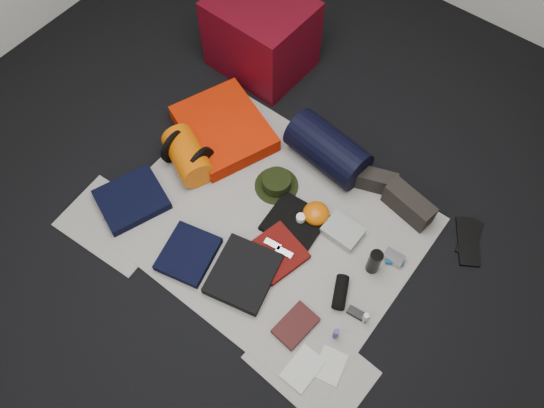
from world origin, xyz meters
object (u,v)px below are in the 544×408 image
Objects in this scene: red_cabinet at (261,35)px; stuff_sack at (188,156)px; water_bottle at (374,262)px; sleeping_pad at (224,129)px; navy_duffel at (328,149)px; paperback_book at (296,325)px; compact_camera at (394,258)px.

red_cabinet is 0.95m from stuff_sack.
stuff_sack is at bearing -175.04° from water_bottle.
red_cabinet reaches higher than stuff_sack.
sleeping_pad is 1.23m from water_bottle.
stuff_sack reaches higher than water_bottle.
red_cabinet is 0.91m from navy_duffel.
paperback_book is (1.09, -0.40, -0.08)m from stuff_sack.
navy_duffel reaches higher than stuff_sack.
compact_camera is (0.06, 0.12, -0.07)m from water_bottle.
paperback_book is (-0.14, -0.51, -0.07)m from water_bottle.
compact_camera is 0.66m from paperback_book.
compact_camera is (1.28, -0.09, -0.03)m from sleeping_pad.
red_cabinet is 1.63m from water_bottle.
paperback_book is at bearing -44.55° from red_cabinet.
paperback_book is at bearing -104.91° from water_bottle.
water_bottle is (1.22, -0.20, 0.04)m from sleeping_pad.
water_bottle is (1.23, 0.11, -0.01)m from stuff_sack.
stuff_sack is at bearing -173.13° from compact_camera.
navy_duffel is 0.73m from water_bottle.
red_cabinet is at bearing 160.78° from navy_duffel.
compact_camera reaches higher than paperback_book.
stuff_sack is 0.82m from navy_duffel.
navy_duffel is at bearing 144.85° from water_bottle.
sleeping_pad is at bearing 152.49° from paperback_book.
stuff_sack is (-0.01, -0.31, 0.05)m from sleeping_pad.
water_bottle is at bearing -122.31° from compact_camera.
water_bottle is (1.40, -0.82, -0.16)m from red_cabinet.
navy_duffel reaches higher than sleeping_pad.
sleeping_pad is at bearing -153.78° from navy_duffel.
red_cabinet reaches higher than compact_camera.
sleeping_pad is 3.28× the size of water_bottle.
sleeping_pad is at bearing 173.28° from compact_camera.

